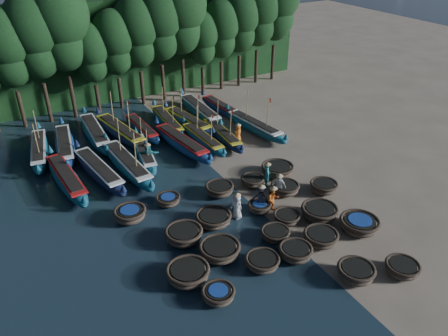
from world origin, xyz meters
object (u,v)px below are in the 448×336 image
coracle_7 (295,252)px  coracle_11 (220,250)px  coracle_3 (356,272)px  coracle_15 (184,235)px  coracle_20 (130,214)px  long_boat_3 (127,164)px  fisherman_1 (267,174)px  long_boat_5 (181,143)px  long_boat_1 (67,178)px  long_boat_4 (144,153)px  long_boat_2 (99,170)px  long_boat_17 (222,108)px  fisherman_2 (273,199)px  long_boat_13 (142,128)px  long_boat_10 (65,145)px  long_boat_14 (167,121)px  fisherman_5 (148,154)px  coracle_10 (188,273)px  coracle_24 (278,169)px  coracle_18 (285,188)px  long_boat_11 (95,133)px  coracle_23 (253,181)px  coracle_4 (402,268)px  coracle_14 (319,212)px  coracle_17 (260,207)px  coracle_5 (218,294)px  long_boat_7 (222,134)px  long_boat_6 (203,139)px  coracle_22 (219,189)px  fisherman_4 (279,185)px  long_boat_9 (39,150)px  fisherman_0 (237,205)px  long_boat_8 (254,126)px  coracle_6 (262,261)px  coracle_19 (324,186)px  coracle_21 (168,200)px  coracle_16 (214,218)px  fisherman_3 (261,197)px  long_boat_12 (120,131)px  long_boat_15 (188,121)px  fisherman_6 (238,132)px  coracle_12 (275,234)px

coracle_7 → coracle_11: coracle_11 is taller
coracle_3 → coracle_15: (-6.64, 7.34, 0.02)m
coracle_20 → long_boat_3: size_ratio=0.27×
coracle_11 → fisherman_1: (6.61, 4.94, 0.53)m
long_boat_5 → long_boat_1: bearing=179.7°
long_boat_4 → long_boat_5: 3.30m
long_boat_4 → long_boat_2: bearing=-155.8°
coracle_11 → long_boat_17: (10.36, 18.19, 0.05)m
coracle_15 → long_boat_2: bearing=103.4°
long_boat_17 → fisherman_2: size_ratio=3.80×
coracle_7 → long_boat_13: 20.01m
long_boat_10 → long_boat_14: long_boat_14 is taller
long_boat_1 → fisherman_5: fisherman_5 is taller
coracle_10 → coracle_24: (10.54, 6.58, 0.00)m
coracle_18 → long_boat_11: (-9.21, 15.03, 0.19)m
long_boat_2 → long_boat_17: 15.20m
fisherman_5 → coracle_7: bearing=129.2°
coracle_20 → coracle_23: size_ratio=1.20×
coracle_4 → coracle_14: coracle_14 is taller
coracle_11 → coracle_17: bearing=30.0°
coracle_18 → long_boat_4: 11.73m
coracle_10 → coracle_3: bearing=-29.0°
coracle_5 → long_boat_7: 18.23m
coracle_3 → long_boat_6: long_boat_6 is taller
coracle_22 → long_boat_13: size_ratio=0.34×
coracle_15 → fisherman_4: (7.72, 1.17, 0.43)m
coracle_11 → long_boat_9: 18.92m
coracle_24 → fisherman_0: size_ratio=1.29×
coracle_7 → fisherman_4: bearing=63.0°
fisherman_4 → long_boat_3: bearing=-173.4°
long_boat_8 → coracle_6: bearing=-128.2°
coracle_3 → long_boat_1: (-11.30, 17.17, 0.12)m
fisherman_1 → coracle_6: bearing=171.0°
long_boat_3 → fisherman_5: bearing=2.6°
coracle_15 → coracle_19: 10.83m
long_boat_7 → fisherman_5: long_boat_7 is taller
coracle_21 → coracle_23: 6.29m
coracle_22 → long_boat_10: size_ratio=0.29×
coracle_16 → fisherman_2: 4.12m
long_boat_2 → fisherman_1: 12.39m
coracle_3 → coracle_20: size_ratio=0.90×
long_boat_3 → fisherman_3: bearing=-60.6°
coracle_3 → coracle_17: bearing=97.8°
coracle_10 → coracle_21: bearing=75.1°
long_boat_4 → coracle_4: bearing=-59.2°
long_boat_12 → long_boat_15: bearing=-16.0°
coracle_7 → fisherman_6: fisherman_6 is taller
coracle_15 → coracle_20: size_ratio=1.13×
coracle_12 → coracle_24: coracle_24 is taller
coracle_12 → long_boat_10: size_ratio=0.22×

